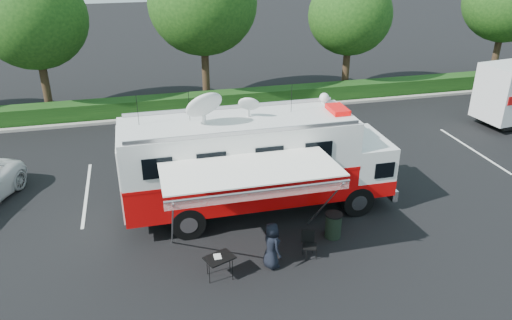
{
  "coord_description": "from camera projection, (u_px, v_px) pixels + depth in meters",
  "views": [
    {
      "loc": [
        -4.07,
        -15.95,
        9.87
      ],
      "look_at": [
        0.0,
        0.5,
        1.9
      ],
      "focal_mm": 35.0,
      "sensor_mm": 36.0,
      "label": 1
    }
  ],
  "objects": [
    {
      "name": "stall_lines",
      "position": [
        231.0,
        177.0,
        21.62
      ],
      "size": [
        24.12,
        5.5,
        0.01
      ],
      "color": "silver",
      "rests_on": "ground_plane"
    },
    {
      "name": "folding_table",
      "position": [
        219.0,
        258.0,
        15.18
      ],
      "size": [
        1.04,
        0.9,
        0.74
      ],
      "color": "black",
      "rests_on": "ground_plane"
    },
    {
      "name": "command_truck",
      "position": [
        257.0,
        162.0,
        18.2
      ],
      "size": [
        9.95,
        2.74,
        4.78
      ],
      "color": "black",
      "rests_on": "ground_plane"
    },
    {
      "name": "awning",
      "position": [
        251.0,
        174.0,
        15.08
      ],
      "size": [
        5.43,
        2.79,
        3.28
      ],
      "color": "white",
      "rests_on": "ground_plane"
    },
    {
      "name": "ground_plane",
      "position": [
        259.0,
        210.0,
        19.09
      ],
      "size": [
        120.0,
        120.0,
        0.0
      ],
      "primitive_type": "plane",
      "color": "black",
      "rests_on": "ground"
    },
    {
      "name": "person",
      "position": [
        271.0,
        266.0,
        15.96
      ],
      "size": [
        0.71,
        0.89,
        1.58
      ],
      "primitive_type": "imported",
      "rotation": [
        0.0,
        0.0,
        1.86
      ],
      "color": "black",
      "rests_on": "ground_plane"
    },
    {
      "name": "trash_bin",
      "position": [
        333.0,
        225.0,
        17.29
      ],
      "size": [
        0.61,
        0.61,
        0.91
      ],
      "color": "black",
      "rests_on": "ground_plane"
    },
    {
      "name": "back_border",
      "position": [
        223.0,
        20.0,
        28.55
      ],
      "size": [
        60.0,
        6.14,
        8.87
      ],
      "color": "#9E998E",
      "rests_on": "ground_plane"
    },
    {
      "name": "folding_chair",
      "position": [
        309.0,
        241.0,
        16.26
      ],
      "size": [
        0.56,
        0.6,
        0.92
      ],
      "color": "black",
      "rests_on": "ground_plane"
    }
  ]
}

